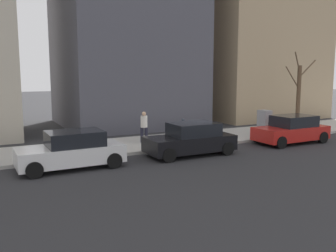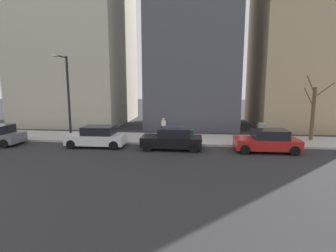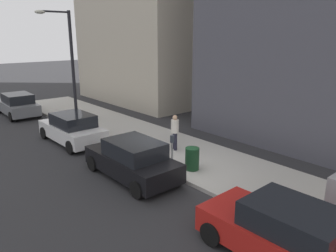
% 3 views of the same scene
% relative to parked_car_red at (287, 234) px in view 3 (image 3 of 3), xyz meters
% --- Properties ---
extents(ground_plane, '(120.00, 120.00, 0.00)m').
position_rel_parked_car_red_xyz_m(ground_plane, '(1.13, 5.78, -0.74)').
color(ground_plane, '#2B2B2D').
extents(sidewalk, '(4.00, 36.00, 0.15)m').
position_rel_parked_car_red_xyz_m(sidewalk, '(3.13, 5.78, -0.66)').
color(sidewalk, '#B2AFA8').
rests_on(sidewalk, ground).
extents(parked_car_red, '(1.98, 4.23, 1.52)m').
position_rel_parked_car_red_xyz_m(parked_car_red, '(0.00, 0.00, 0.00)').
color(parked_car_red, red).
rests_on(parked_car_red, ground).
extents(parked_car_black, '(1.92, 4.20, 1.52)m').
position_rel_parked_car_red_xyz_m(parked_car_black, '(-0.02, 6.43, 0.00)').
color(parked_car_black, black).
rests_on(parked_car_black, ground).
extents(parked_car_white, '(1.99, 4.24, 1.52)m').
position_rel_parked_car_red_xyz_m(parked_car_white, '(0.11, 11.97, 0.00)').
color(parked_car_white, white).
rests_on(parked_car_white, ground).
extents(parked_car_grey, '(2.01, 4.24, 1.52)m').
position_rel_parked_car_red_xyz_m(parked_car_grey, '(-0.15, 19.91, 0.00)').
color(parked_car_grey, slate).
rests_on(parked_car_grey, ground).
extents(parking_meter, '(0.14, 0.10, 1.35)m').
position_rel_parked_car_red_xyz_m(parking_meter, '(1.58, 5.95, 0.24)').
color(parking_meter, slate).
rests_on(parking_meter, sidewalk).
extents(streetlamp, '(1.97, 0.32, 6.50)m').
position_rel_parked_car_red_xyz_m(streetlamp, '(1.41, 14.78, 3.28)').
color(streetlamp, black).
rests_on(streetlamp, sidewalk).
extents(trash_bin, '(0.56, 0.56, 0.90)m').
position_rel_parked_car_red_xyz_m(trash_bin, '(2.03, 5.25, -0.14)').
color(trash_bin, '#14381E').
rests_on(trash_bin, sidewalk).
extents(pedestrian_near_meter, '(0.36, 0.37, 1.66)m').
position_rel_parked_car_red_xyz_m(pedestrian_near_meter, '(3.09, 7.47, 0.35)').
color(pedestrian_near_meter, '#1E1E2D').
rests_on(pedestrian_near_meter, sidewalk).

